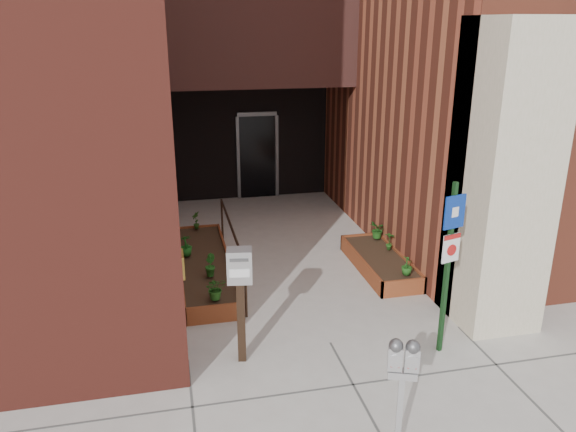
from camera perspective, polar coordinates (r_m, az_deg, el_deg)
ground at (r=8.19m, az=4.32°, el=-12.73°), size 80.00×80.00×0.00m
planter_left at (r=10.25m, az=-8.45°, el=-5.20°), size 0.90×3.60×0.30m
planter_right at (r=10.45m, az=9.30°, el=-4.74°), size 0.80×2.20×0.30m
handrail at (r=10.01m, az=-5.74°, el=-1.88°), size 0.04×3.34×0.90m
parking_meter at (r=5.86m, az=11.60°, el=-14.85°), size 0.32×0.21×1.39m
sign_post at (r=7.61m, az=16.11°, el=-3.47°), size 0.32×0.12×2.42m
payment_dropbox at (r=7.27m, az=-4.90°, el=-6.67°), size 0.35×0.29×1.61m
shrub_left_a at (r=8.68m, az=-7.35°, el=-7.30°), size 0.34×0.34×0.35m
shrub_left_b at (r=9.45m, az=-7.96°, el=-4.96°), size 0.23×0.23×0.38m
shrub_left_c at (r=10.33m, az=-10.32°, el=-2.93°), size 0.26×0.26×0.39m
shrub_left_d at (r=11.60m, az=-9.33°, el=-0.44°), size 0.23×0.23×0.37m
shrub_right_a at (r=9.62m, az=11.99°, el=-4.92°), size 0.20×0.20×0.33m
shrub_right_b at (r=10.58m, az=10.28°, el=-2.49°), size 0.26×0.26×0.35m
shrub_right_c at (r=11.09m, az=9.10°, el=-1.39°), size 0.33×0.33×0.35m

